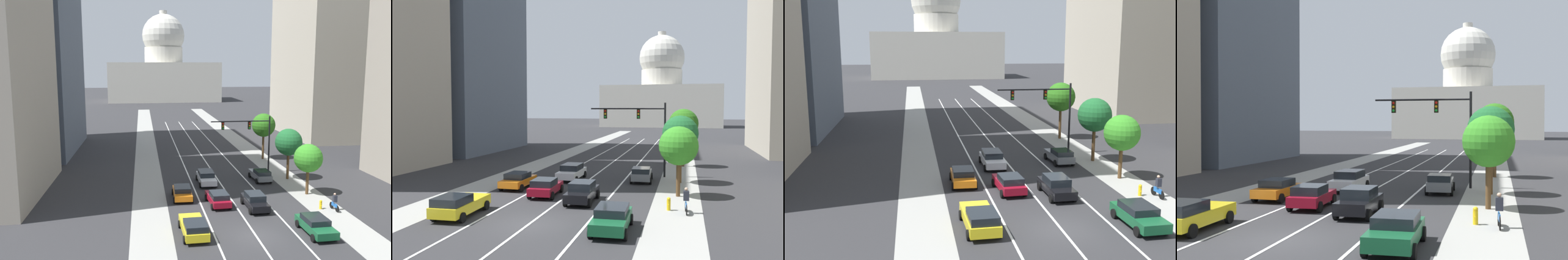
% 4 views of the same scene
% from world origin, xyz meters
% --- Properties ---
extents(ground_plane, '(400.00, 400.00, 0.00)m').
position_xyz_m(ground_plane, '(0.00, 40.00, 0.00)').
color(ground_plane, '#2B2B2D').
extents(sidewalk_left, '(3.49, 130.00, 0.01)m').
position_xyz_m(sidewalk_left, '(-8.46, 35.00, 0.01)').
color(sidewalk_left, gray).
rests_on(sidewalk_left, ground).
extents(sidewalk_right, '(3.49, 130.00, 0.01)m').
position_xyz_m(sidewalk_right, '(8.46, 35.00, 0.01)').
color(sidewalk_right, gray).
rests_on(sidewalk_right, ground).
extents(lane_stripe_left, '(0.16, 90.00, 0.01)m').
position_xyz_m(lane_stripe_left, '(-3.36, 25.00, 0.01)').
color(lane_stripe_left, white).
rests_on(lane_stripe_left, ground).
extents(lane_stripe_center, '(0.16, 90.00, 0.01)m').
position_xyz_m(lane_stripe_center, '(0.00, 25.00, 0.01)').
color(lane_stripe_center, white).
rests_on(lane_stripe_center, ground).
extents(lane_stripe_right, '(0.16, 90.00, 0.01)m').
position_xyz_m(lane_stripe_right, '(3.36, 25.00, 0.01)').
color(lane_stripe_right, white).
rests_on(lane_stripe_right, ground).
extents(capitol_building, '(43.04, 23.58, 35.54)m').
position_xyz_m(capitol_building, '(0.00, 135.10, 12.34)').
color(capitol_building, beige).
rests_on(capitol_building, ground).
extents(car_green, '(2.19, 4.51, 1.40)m').
position_xyz_m(car_green, '(5.04, -0.13, 0.75)').
color(car_green, '#14512D').
rests_on(car_green, ground).
extents(car_crimson, '(2.17, 4.29, 1.41)m').
position_xyz_m(car_crimson, '(-1.67, 7.74, 0.75)').
color(car_crimson, maroon).
rests_on(car_crimson, ground).
extents(car_orange, '(2.11, 4.22, 1.37)m').
position_xyz_m(car_orange, '(-5.04, 10.21, 0.73)').
color(car_orange, orange).
rests_on(car_orange, ground).
extents(car_gray, '(2.09, 4.18, 1.42)m').
position_xyz_m(car_gray, '(5.05, 15.78, 0.75)').
color(car_gray, slate).
rests_on(car_gray, ground).
extents(car_black, '(2.03, 4.43, 1.54)m').
position_xyz_m(car_black, '(1.68, 6.32, 0.80)').
color(car_black, black).
rests_on(car_black, ground).
extents(car_yellow, '(2.23, 4.83, 1.49)m').
position_xyz_m(car_yellow, '(-5.03, 0.68, 0.77)').
color(car_yellow, yellow).
rests_on(car_yellow, ground).
extents(car_white, '(2.07, 4.76, 1.50)m').
position_xyz_m(car_white, '(-1.68, 15.42, 0.79)').
color(car_white, silver).
rests_on(car_white, ground).
extents(traffic_signal_mast, '(7.67, 0.39, 7.48)m').
position_xyz_m(traffic_signal_mast, '(4.74, 18.90, 5.29)').
color(traffic_signal_mast, black).
rests_on(traffic_signal_mast, ground).
extents(fire_hydrant, '(0.26, 0.35, 0.91)m').
position_xyz_m(fire_hydrant, '(7.98, 5.35, 0.46)').
color(fire_hydrant, yellow).
rests_on(fire_hydrant, ground).
extents(cyclist, '(0.38, 1.70, 1.72)m').
position_xyz_m(cyclist, '(9.12, 4.80, 0.85)').
color(cyclist, black).
rests_on(cyclist, ground).
extents(street_tree_near_right, '(3.47, 3.47, 6.85)m').
position_xyz_m(street_tree_near_right, '(8.77, 27.11, 5.09)').
color(street_tree_near_right, '#51381E').
rests_on(street_tree_near_right, ground).
extents(street_tree_far_right, '(3.30, 3.30, 6.26)m').
position_xyz_m(street_tree_far_right, '(8.56, 16.06, 4.59)').
color(street_tree_far_right, '#51381E').
rests_on(street_tree_far_right, ground).
extents(street_tree_mid_right, '(3.06, 3.06, 5.53)m').
position_xyz_m(street_tree_mid_right, '(8.51, 9.97, 3.98)').
color(street_tree_mid_right, '#51381E').
rests_on(street_tree_mid_right, ground).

